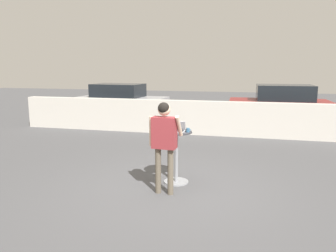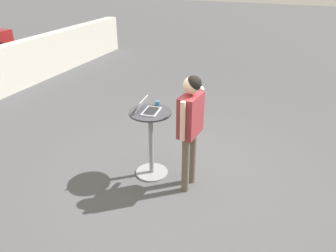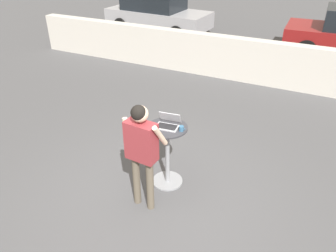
% 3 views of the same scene
% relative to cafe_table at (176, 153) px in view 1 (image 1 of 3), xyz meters
% --- Properties ---
extents(ground_plane, '(50.00, 50.00, 0.00)m').
position_rel_cafe_table_xyz_m(ground_plane, '(0.04, -0.43, -0.62)').
color(ground_plane, '#4C4C4F').
extents(pavement_kerb, '(13.97, 0.35, 1.18)m').
position_rel_cafe_table_xyz_m(pavement_kerb, '(0.04, 4.90, -0.03)').
color(pavement_kerb, beige).
rests_on(pavement_kerb, ground_plane).
extents(cafe_table, '(0.62, 0.62, 1.07)m').
position_rel_cafe_table_xyz_m(cafe_table, '(0.00, 0.00, 0.00)').
color(cafe_table, gray).
rests_on(cafe_table, ground_plane).
extents(laptop, '(0.37, 0.34, 0.19)m').
position_rel_cafe_table_xyz_m(laptop, '(-0.01, 0.03, 0.49)').
color(laptop, '#B7BABF').
rests_on(laptop, cafe_table).
extents(coffee_mug, '(0.10, 0.07, 0.08)m').
position_rel_cafe_table_xyz_m(coffee_mug, '(0.24, -0.01, 0.49)').
color(coffee_mug, '#336084').
rests_on(coffee_mug, cafe_table).
extents(standing_person, '(0.60, 0.36, 1.72)m').
position_rel_cafe_table_xyz_m(standing_person, '(-0.09, -0.64, 0.49)').
color(standing_person, brown).
rests_on(standing_person, ground_plane).
extents(parked_car_near_street, '(4.18, 2.06, 1.58)m').
position_rel_cafe_table_xyz_m(parked_car_near_street, '(2.70, 8.39, 0.18)').
color(parked_car_near_street, maroon).
rests_on(parked_car_near_street, ground_plane).
extents(parked_car_further_down, '(4.35, 2.09, 1.52)m').
position_rel_cafe_table_xyz_m(parked_car_further_down, '(-4.60, 8.48, 0.15)').
color(parked_car_further_down, '#9E9EA3').
rests_on(parked_car_further_down, ground_plane).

